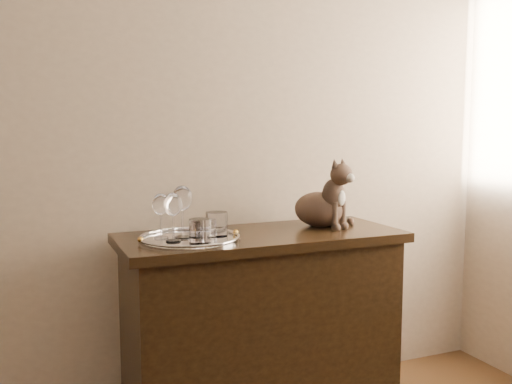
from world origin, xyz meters
TOP-DOWN VIEW (x-y plane):
  - wall_back at (0.00, 2.25)m, footprint 4.00×0.10m
  - sideboard at (0.60, 1.94)m, footprint 1.20×0.50m
  - tray at (0.28, 1.91)m, footprint 0.40×0.40m
  - wine_glass_a at (0.18, 1.96)m, footprint 0.07×0.07m
  - wine_glass_c at (0.20, 1.88)m, footprint 0.07×0.07m
  - wine_glass_d at (0.26, 1.93)m, footprint 0.08×0.08m
  - tumbler_a at (0.34, 1.87)m, footprint 0.07×0.07m
  - tumbler_b at (0.29, 1.80)m, footprint 0.08×0.08m
  - tumbler_c at (0.39, 1.91)m, footprint 0.09×0.09m
  - cat at (0.91, 1.99)m, footprint 0.40×0.39m

SIDE VIEW (x-z plane):
  - sideboard at x=0.60m, z-range 0.00..0.85m
  - tray at x=0.28m, z-range 0.85..0.86m
  - tumbler_a at x=0.34m, z-range 0.86..0.94m
  - tumbler_b at x=0.29m, z-range 0.86..0.95m
  - tumbler_c at x=0.39m, z-range 0.86..0.96m
  - wine_glass_a at x=0.18m, z-range 0.86..1.04m
  - wine_glass_c at x=0.20m, z-range 0.86..1.05m
  - wine_glass_d at x=0.26m, z-range 0.86..1.07m
  - cat at x=0.91m, z-range 0.85..1.16m
  - wall_back at x=0.00m, z-range 0.00..2.70m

